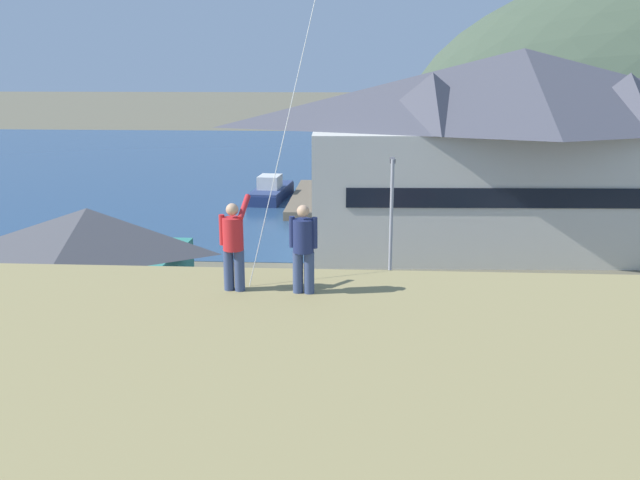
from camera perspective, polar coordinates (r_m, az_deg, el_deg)
ground_plane at (r=22.37m, az=0.97°, el=-15.16°), size 600.00×600.00×0.00m
parking_lot_pad at (r=26.81m, az=1.47°, el=-9.81°), size 40.00×20.00×0.10m
bay_water at (r=80.21m, az=2.96°, el=6.45°), size 360.00×84.00×0.03m
harbor_lodge at (r=43.35m, az=16.43°, el=7.75°), size 27.03×12.66×12.15m
storage_shed_near_lot at (r=29.94m, az=-18.74°, el=-2.33°), size 8.04×5.96×5.43m
storage_shed_waterside at (r=44.77m, az=7.16°, el=2.79°), size 5.89×4.19×4.11m
wharf_dock at (r=56.92m, az=-0.68°, el=3.55°), size 3.20×14.80×0.70m
moored_boat_wharfside at (r=58.29m, az=-4.15°, el=4.14°), size 3.13×7.96×2.16m
moored_boat_outer_mooring at (r=52.43m, az=2.46°, el=3.01°), size 2.30×5.73×2.16m
parked_car_mid_row_near at (r=21.28m, az=4.01°, el=-13.59°), size 4.32×2.29×1.82m
parked_car_back_row_left at (r=27.99m, az=0.71°, el=-6.48°), size 4.24×2.13×1.82m
parked_car_mid_row_center at (r=23.92m, az=-10.54°, el=-10.50°), size 4.29×2.24×1.82m
parked_car_mid_row_far at (r=25.55m, az=-22.74°, el=-9.77°), size 4.22×2.09×1.82m
parked_car_front_row_silver at (r=29.71m, az=17.30°, el=-5.90°), size 4.22×2.10×1.82m
parked_car_corner_spot at (r=23.28m, az=18.70°, el=-11.78°), size 4.34×2.35×1.82m
parking_light_pole at (r=30.81m, az=6.03°, el=1.36°), size 0.24×0.78×7.00m
person_kite_flyer at (r=13.15m, az=-7.34°, el=-0.27°), size 0.57×0.63×1.86m
person_companion at (r=12.89m, az=-1.42°, el=-0.53°), size 0.55×0.40×1.74m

